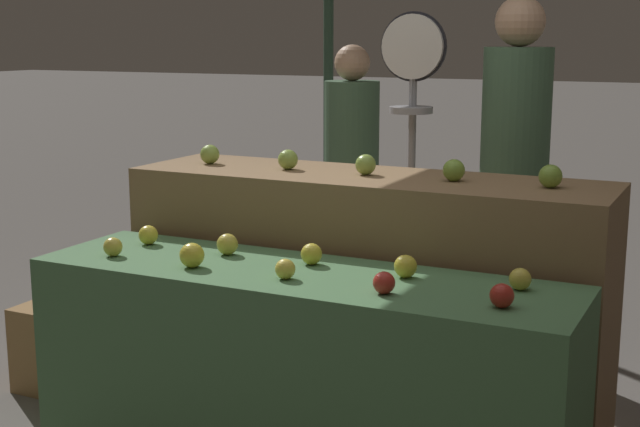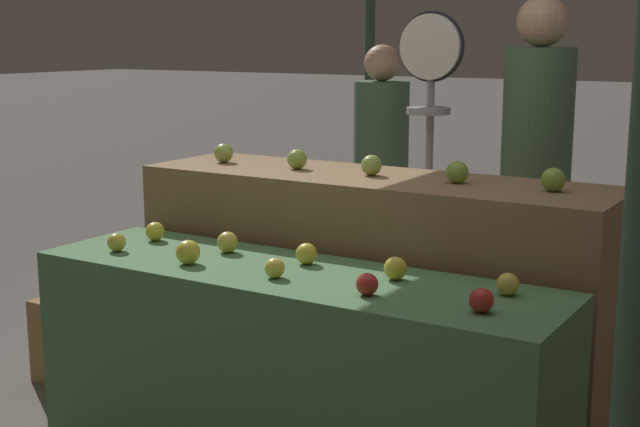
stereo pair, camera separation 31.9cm
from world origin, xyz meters
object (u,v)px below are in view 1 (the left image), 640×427
at_px(person_vendor_at_scale, 515,154).
at_px(person_customer_right, 352,159).
at_px(wooden_crate_side, 71,345).
at_px(produce_scale, 412,109).

xyz_separation_m(person_vendor_at_scale, person_customer_right, (-1.05, 0.45, -0.14)).
relative_size(person_customer_right, wooden_crate_side, 3.93).
xyz_separation_m(person_customer_right, wooden_crate_side, (-0.67, -1.64, -0.70)).
bearing_deg(person_customer_right, produce_scale, 105.94).
height_order(person_vendor_at_scale, person_customer_right, person_vendor_at_scale).
relative_size(produce_scale, wooden_crate_side, 4.33).
bearing_deg(wooden_crate_side, person_vendor_at_scale, 34.69).
bearing_deg(person_vendor_at_scale, wooden_crate_side, 20.87).
bearing_deg(person_customer_right, person_vendor_at_scale, 131.92).
bearing_deg(person_vendor_at_scale, produce_scale, 19.83).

